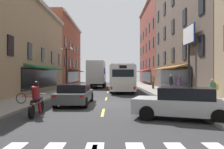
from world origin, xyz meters
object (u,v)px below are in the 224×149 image
pedestrian_near (212,91)px  pedestrian_far (152,81)px  transit_bus (121,78)px  sedan_mid (99,81)px  billboard_sign (188,43)px  street_lamp_twin (66,67)px  sedan_near (74,94)px  motorcycle_rider (36,101)px  sedan_far (182,103)px  pedestrian_rear (179,84)px  box_truck (96,74)px  bicycle_near (28,98)px  pedestrian_mid (170,84)px

pedestrian_near → pedestrian_far: (-0.91, 14.96, 0.09)m
pedestrian_near → pedestrian_far: size_ratio=0.88×
transit_bus → sedan_mid: bearing=101.5°
billboard_sign → street_lamp_twin: bearing=153.7°
billboard_sign → transit_bus: (-5.47, 7.65, -3.05)m
billboard_sign → sedan_near: bearing=-155.0°
motorcycle_rider → transit_bus: bearing=73.5°
sedan_mid → street_lamp_twin: size_ratio=0.99×
sedan_far → billboard_sign: bearing=69.4°
transit_bus → pedestrian_far: transit_bus is taller
sedan_far → pedestrian_rear: size_ratio=2.55×
sedan_far → pedestrian_near: size_ratio=2.89×
transit_bus → motorcycle_rider: bearing=-106.5°
sedan_near → pedestrian_far: pedestrian_far is taller
billboard_sign → pedestrian_far: 10.43m
transit_bus → sedan_mid: (-3.56, 17.54, -0.91)m
sedan_far → sedan_near: bearing=138.6°
sedan_near → pedestrian_near: 8.75m
motorcycle_rider → pedestrian_far: 20.15m
billboard_sign → sedan_near: (-9.03, -4.21, -3.97)m
box_truck → street_lamp_twin: 8.89m
sedan_far → bicycle_near: (-8.38, 4.21, -0.21)m
sedan_mid → pedestrian_far: 17.32m
transit_bus → sedan_far: (2.03, -16.77, -0.90)m
pedestrian_near → pedestrian_mid: 7.49m
transit_bus → sedan_mid: size_ratio=2.37×
box_truck → motorcycle_rider: 22.58m
motorcycle_rider → pedestrian_rear: 13.75m
motorcycle_rider → pedestrian_mid: 14.05m
box_truck → sedan_far: box_truck is taller
billboard_sign → box_truck: bearing=122.0°
bicycle_near → street_lamp_twin: bearing=89.3°
billboard_sign → pedestrian_far: billboard_sign is taller
motorcycle_rider → street_lamp_twin: street_lamp_twin is taller
pedestrian_far → billboard_sign: bearing=-19.1°
pedestrian_far → pedestrian_rear: 8.44m
pedestrian_rear → street_lamp_twin: size_ratio=0.37×
billboard_sign → bicycle_near: 13.46m
transit_bus → bicycle_near: bearing=-116.8°
sedan_mid → pedestrian_mid: size_ratio=2.61×
motorcycle_rider → pedestrian_mid: bearing=48.8°
billboard_sign → street_lamp_twin: (-11.69, 5.78, -1.83)m
bicycle_near → pedestrian_near: bearing=-1.6°
pedestrian_rear → street_lamp_twin: (-11.28, 4.46, 1.77)m
pedestrian_near → street_lamp_twin: (-11.35, 11.02, 1.86)m
transit_bus → pedestrian_mid: bearing=-50.2°
transit_bus → pedestrian_rear: (5.06, -6.33, -0.55)m
sedan_far → pedestrian_mid: pedestrian_mid is taller
billboard_sign → sedan_near: billboard_sign is taller
sedan_mid → pedestrian_mid: 24.35m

